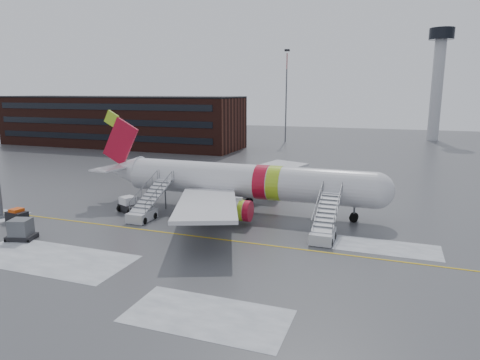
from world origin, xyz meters
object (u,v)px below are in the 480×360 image
at_px(airstair_fwd, 324,228).
at_px(baggage_tractor, 17,216).
at_px(uld_container, 21,230).
at_px(pushback_tug, 130,205).
at_px(airstair_aft, 146,209).
at_px(airliner, 238,181).

relative_size(airstair_fwd, baggage_tractor, 2.71).
relative_size(airstair_fwd, uld_container, 2.78).
bearing_deg(pushback_tug, airstair_aft, -28.41).
distance_m(airliner, pushback_tug, 12.59).
xyz_separation_m(airliner, airstair_aft, (-8.15, -6.54, -2.35)).
xyz_separation_m(uld_container, baggage_tractor, (-4.84, 4.03, -0.30)).
relative_size(uld_container, baggage_tractor, 0.97).
bearing_deg(uld_container, airstair_fwd, 20.25).
distance_m(airstair_aft, uld_container, 12.04).
bearing_deg(airstair_fwd, pushback_tug, 175.58).
distance_m(airliner, airstair_fwd, 12.89).
bearing_deg(airstair_fwd, airstair_aft, 180.00).
bearing_deg(pushback_tug, airliner, 23.08).
height_order(uld_container, baggage_tractor, uld_container).
bearing_deg(airstair_aft, airliner, 38.72).
relative_size(airstair_fwd, airstair_aft, 1.00).
xyz_separation_m(airliner, pushback_tug, (-11.32, -4.82, -2.66)).
xyz_separation_m(airliner, airstair_fwd, (10.86, -6.54, -2.35)).
bearing_deg(airliner, airstair_fwd, -31.04).
relative_size(pushback_tug, uld_container, 1.22).
distance_m(airstair_aft, pushback_tug, 3.61).
relative_size(airstair_aft, pushback_tug, 2.28).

